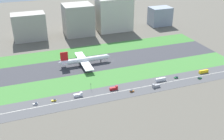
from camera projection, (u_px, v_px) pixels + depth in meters
ground_plane at (113, 60)px, 331.68m from camera, size 800.00×800.00×0.00m
runway at (113, 60)px, 331.65m from camera, size 280.00×46.00×0.10m
grass_median_north at (102, 49)px, 366.10m from camera, size 280.00×36.00×0.10m
grass_median_south at (125, 74)px, 297.21m from camera, size 280.00×36.00×0.10m
highway at (137, 88)px, 270.33m from camera, size 280.00×28.00×0.10m
highway_centerline at (137, 88)px, 270.30m from camera, size 266.00×0.50×0.01m
airliner at (84, 60)px, 317.62m from camera, size 65.00×56.00×19.70m
bus_0 at (161, 80)px, 282.93m from camera, size 11.60×2.50×3.50m
truck_2 at (78, 95)px, 255.37m from camera, size 8.40×2.50×4.00m
car_4 at (200, 78)px, 288.00m from camera, size 4.40×1.80×2.00m
truck_0 at (156, 86)px, 271.18m from camera, size 8.40×2.50×4.00m
bus_1 at (204, 72)px, 299.88m from camera, size 11.60×2.50×3.50m
car_1 at (176, 77)px, 289.29m from camera, size 4.40×1.80×2.00m
car_0 at (54, 100)px, 248.52m from camera, size 4.40×1.80×2.00m
car_3 at (36, 104)px, 243.33m from camera, size 4.40×1.80×2.00m
car_2 at (132, 91)px, 263.24m from camera, size 4.40×1.80×2.00m
truck_1 at (114, 88)px, 266.63m from camera, size 8.40×2.50×4.00m
traffic_light at (91, 86)px, 265.49m from camera, size 0.36×0.50×7.20m
terminal_building at (29, 27)px, 390.98m from camera, size 47.70×26.76×39.95m
hangar_building at (78, 20)px, 412.00m from camera, size 44.12×38.72×47.43m
office_tower at (114, 14)px, 429.08m from camera, size 55.72×32.95×53.45m
cargo_warehouse at (160, 16)px, 460.19m from camera, size 36.87×25.66×31.22m
fuel_tank_west at (73, 22)px, 457.34m from camera, size 19.94×19.94×13.78m
fuel_tank_centre at (90, 20)px, 466.66m from camera, size 16.77×16.77×15.93m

